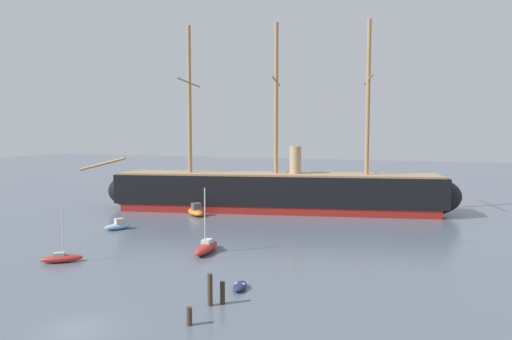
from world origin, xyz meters
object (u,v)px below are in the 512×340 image
at_px(mooring_piling_nearest, 189,316).
at_px(mooring_piling_right_pair, 223,293).
at_px(motorboat_alongside_bow, 196,211).
at_px(tall_ship, 276,191).
at_px(motorboat_mid_left, 118,226).
at_px(seagull_in_flight, 328,110).
at_px(dinghy_foreground_right, 240,286).
at_px(sailboat_near_centre, 206,247).
at_px(mooring_piling_left_pair, 210,290).
at_px(sailboat_foreground_left, 61,258).
at_px(dinghy_far_left, 159,195).
at_px(dinghy_distant_centre, 327,196).

height_order(mooring_piling_nearest, mooring_piling_right_pair, mooring_piling_right_pair).
relative_size(motorboat_alongside_bow, mooring_piling_nearest, 3.97).
bearing_deg(tall_ship, motorboat_mid_left, -125.03).
height_order(mooring_piling_nearest, seagull_in_flight, seagull_in_flight).
xyz_separation_m(dinghy_foreground_right, mooring_piling_nearest, (-0.32, -7.34, 0.33)).
bearing_deg(sailboat_near_centre, mooring_piling_right_pair, -56.84).
distance_m(motorboat_alongside_bow, mooring_piling_left_pair, 36.33).
relative_size(sailboat_foreground_left, dinghy_far_left, 1.85).
height_order(dinghy_foreground_right, motorboat_alongside_bow, motorboat_alongside_bow).
bearing_deg(mooring_piling_right_pair, tall_ship, 103.78).
bearing_deg(tall_ship, mooring_piling_right_pair, -76.22).
xyz_separation_m(dinghy_foreground_right, seagull_in_flight, (4.17, 12.44, 14.59)).
height_order(tall_ship, sailboat_foreground_left, tall_ship).
xyz_separation_m(mooring_piling_nearest, mooring_piling_right_pair, (0.38, 4.11, 0.23)).
xyz_separation_m(sailboat_foreground_left, mooring_piling_right_pair, (19.29, -3.65, 0.40)).
xyz_separation_m(motorboat_alongside_bow, dinghy_far_left, (-17.62, 16.11, -0.39)).
height_order(tall_ship, mooring_piling_nearest, tall_ship).
distance_m(sailboat_foreground_left, sailboat_near_centre, 14.18).
height_order(sailboat_foreground_left, dinghy_far_left, sailboat_foreground_left).
bearing_deg(motorboat_alongside_bow, sailboat_near_centre, -57.42).
relative_size(motorboat_mid_left, motorboat_alongside_bow, 0.77).
distance_m(sailboat_foreground_left, motorboat_alongside_bow, 26.74).
bearing_deg(dinghy_distant_centre, mooring_piling_left_pair, -85.51).
height_order(sailboat_near_centre, mooring_piling_left_pair, sailboat_near_centre).
xyz_separation_m(dinghy_distant_centre, mooring_piling_nearest, (4.86, -61.34, 0.33)).
distance_m(mooring_piling_left_pair, mooring_piling_right_pair, 1.01).
xyz_separation_m(tall_ship, seagull_in_flight, (13.61, -23.04, 11.58)).
xyz_separation_m(dinghy_foreground_right, mooring_piling_left_pair, (-0.64, -3.87, 0.91)).
bearing_deg(motorboat_mid_left, sailboat_foreground_left, -71.16).
bearing_deg(mooring_piling_left_pair, seagull_in_flight, 73.58).
distance_m(tall_ship, dinghy_far_left, 28.94).
distance_m(dinghy_foreground_right, dinghy_distant_centre, 54.25).
bearing_deg(sailboat_foreground_left, motorboat_alongside_bow, 90.64).
xyz_separation_m(motorboat_alongside_bow, mooring_piling_right_pair, (19.59, -30.39, 0.14)).
distance_m(motorboat_alongside_bow, mooring_piling_right_pair, 36.16).
height_order(tall_ship, dinghy_far_left, tall_ship).
distance_m(tall_ship, dinghy_distant_centre, 19.23).
distance_m(sailboat_foreground_left, mooring_piling_nearest, 20.44).
height_order(sailboat_near_centre, dinghy_distant_centre, sailboat_near_centre).
bearing_deg(mooring_piling_right_pair, mooring_piling_nearest, -95.32).
xyz_separation_m(dinghy_distant_centre, seagull_in_flight, (9.36, -41.56, 14.58)).
relative_size(sailboat_foreground_left, mooring_piling_left_pair, 2.15).
bearing_deg(tall_ship, sailboat_foreground_left, -105.61).
bearing_deg(tall_ship, mooring_piling_nearest, -77.99).
bearing_deg(dinghy_foreground_right, seagull_in_flight, 71.47).
relative_size(motorboat_alongside_bow, seagull_in_flight, 3.53).
distance_m(motorboat_mid_left, seagull_in_flight, 31.76).
height_order(motorboat_mid_left, mooring_piling_left_pair, mooring_piling_left_pair).
xyz_separation_m(tall_ship, dinghy_far_left, (-27.71, 7.78, -2.97)).
distance_m(tall_ship, mooring_piling_right_pair, 39.94).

